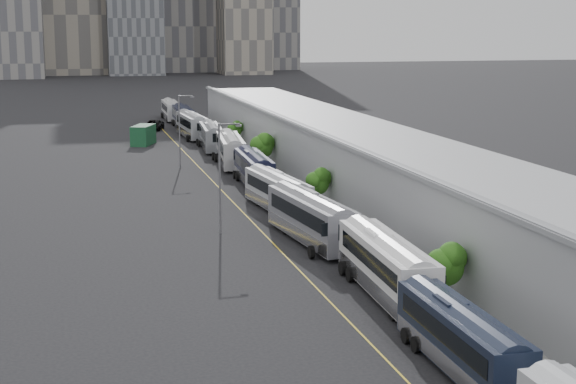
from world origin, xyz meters
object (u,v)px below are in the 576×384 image
object	(u,v)px
bus_6	(231,153)
bus_8	(192,127)
bus_1	(461,344)
bus_9	(183,119)
street_lamp_near	(222,171)
suv	(154,125)
bus_10	(171,112)
bus_2	(386,270)
bus_7	(211,139)
shipping_container	(143,135)
street_lamp_far	(181,126)
bus_5	(254,172)
bus_3	(311,222)
bus_4	(278,196)

from	to	relation	value
bus_6	bus_8	xyz separation A→B (m)	(-0.80, 30.03, -0.00)
bus_1	bus_8	xyz separation A→B (m)	(0.20, 101.04, 0.21)
bus_1	bus_9	size ratio (longest dim) A/B	0.91
street_lamp_near	suv	bearing A→B (deg)	88.63
bus_10	bus_2	bearing A→B (deg)	-88.53
bus_10	bus_6	bearing A→B (deg)	-88.10
suv	bus_7	bearing A→B (deg)	-61.77
bus_6	bus_7	distance (m)	15.49
shipping_container	suv	bearing A→B (deg)	101.25
bus_2	bus_8	size ratio (longest dim) A/B	1.00
bus_9	street_lamp_far	size ratio (longest dim) A/B	1.45
bus_5	bus_3	bearing A→B (deg)	-89.47
bus_8	shipping_container	xyz separation A→B (m)	(-8.36, -6.75, -0.22)
bus_5	bus_10	xyz separation A→B (m)	(-0.69, 73.09, -0.01)
shipping_container	street_lamp_near	bearing A→B (deg)	-67.05
bus_5	bus_8	xyz separation A→B (m)	(-0.71, 44.92, 0.11)
bus_8	street_lamp_near	bearing A→B (deg)	-98.29
street_lamp_near	suv	world-z (taller)	street_lamp_near
street_lamp_near	street_lamp_far	distance (m)	36.76
bus_1	shipping_container	distance (m)	94.64
bus_1	bus_3	xyz separation A→B (m)	(-0.02, 28.81, 0.23)
bus_9	street_lamp_far	bearing A→B (deg)	-96.24
bus_2	bus_8	world-z (taller)	bus_2
bus_1	bus_6	world-z (taller)	bus_6
bus_3	bus_6	xyz separation A→B (m)	(1.02, 42.20, -0.02)
bus_10	street_lamp_far	distance (m)	58.95
bus_8	bus_2	bearing A→B (deg)	-92.02
bus_7	bus_3	bearing A→B (deg)	-86.39
bus_1	street_lamp_far	bearing A→B (deg)	94.88
bus_5	bus_6	size ratio (longest dim) A/B	0.93
bus_5	street_lamp_near	distance (m)	23.79
bus_2	bus_6	bearing A→B (deg)	92.21
bus_7	bus_5	bearing A→B (deg)	-85.55
street_lamp_far	suv	xyz separation A→B (m)	(0.67, 42.58, -4.45)
bus_6	bus_10	bearing A→B (deg)	96.68
street_lamp_near	street_lamp_far	size ratio (longest dim) A/B	1.04
bus_4	bus_7	bearing A→B (deg)	82.97
bus_1	bus_8	distance (m)	101.04
bus_6	bus_10	distance (m)	58.20
bus_9	suv	xyz separation A→B (m)	(-5.42, -1.83, -0.78)
bus_2	bus_7	world-z (taller)	bus_2
bus_5	suv	bearing A→B (deg)	98.12
bus_6	bus_5	bearing A→B (deg)	-84.43
bus_7	bus_1	bearing A→B (deg)	-86.03
bus_7	shipping_container	size ratio (longest dim) A/B	2.38
bus_3	bus_8	distance (m)	72.23
bus_1	bus_10	distance (m)	129.21
bus_8	shipping_container	distance (m)	10.75
bus_10	shipping_container	xyz separation A→B (m)	(-8.37, -34.92, -0.10)
bus_4	shipping_container	size ratio (longest dim) A/B	2.36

